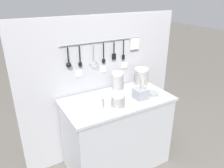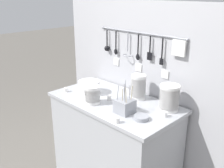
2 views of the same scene
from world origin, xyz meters
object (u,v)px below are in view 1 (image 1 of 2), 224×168
(steel_mixing_bowl, at_px, (153,93))
(cup_beside_plates, at_px, (150,86))
(bowl_stack_wide_centre, at_px, (141,77))
(cup_centre, at_px, (82,117))
(cup_back_right, at_px, (115,99))
(bowl_stack_short_front, at_px, (118,101))
(bowl_stack_nested_right, at_px, (118,81))
(cutlery_caddy, at_px, (141,93))
(plate_stack, at_px, (93,102))
(cup_edge_near, at_px, (156,101))

(steel_mixing_bowl, bearing_deg, cup_beside_plates, 59.29)
(bowl_stack_wide_centre, height_order, cup_centre, bowl_stack_wide_centre)
(cup_back_right, bearing_deg, bowl_stack_short_front, -108.39)
(bowl_stack_nested_right, bearing_deg, cup_back_right, -127.72)
(cutlery_caddy, bearing_deg, bowl_stack_wide_centre, 52.57)
(bowl_stack_short_front, relative_size, bowl_stack_wide_centre, 0.73)
(steel_mixing_bowl, bearing_deg, bowl_stack_wide_centre, 80.01)
(plate_stack, height_order, cup_beside_plates, plate_stack)
(bowl_stack_wide_centre, bearing_deg, cup_beside_plates, -68.70)
(bowl_stack_short_front, height_order, steel_mixing_bowl, bowl_stack_short_front)
(bowl_stack_short_front, distance_m, cutlery_caddy, 0.33)
(cutlery_caddy, distance_m, cup_edge_near, 0.19)
(plate_stack, bearing_deg, cup_edge_near, -21.67)
(cutlery_caddy, relative_size, cup_edge_near, 6.23)
(bowl_stack_wide_centre, relative_size, cup_back_right, 5.13)
(bowl_stack_wide_centre, bearing_deg, bowl_stack_short_front, -146.96)
(cup_centre, bearing_deg, steel_mixing_bowl, 4.63)
(steel_mixing_bowl, xyz_separation_m, cutlery_caddy, (-0.17, -0.00, 0.04))
(bowl_stack_short_front, bearing_deg, cutlery_caddy, 11.10)
(cup_centre, relative_size, cup_beside_plates, 1.00)
(cutlery_caddy, height_order, cup_beside_plates, cutlery_caddy)
(bowl_stack_nested_right, xyz_separation_m, cup_centre, (-0.60, -0.37, -0.09))
(bowl_stack_short_front, height_order, bowl_stack_wide_centre, bowl_stack_wide_centre)
(steel_mixing_bowl, distance_m, cutlery_caddy, 0.18)
(bowl_stack_nested_right, bearing_deg, cup_beside_plates, -18.91)
(bowl_stack_nested_right, distance_m, bowl_stack_wide_centre, 0.33)
(bowl_stack_short_front, bearing_deg, bowl_stack_wide_centre, 33.04)
(cup_back_right, bearing_deg, bowl_stack_wide_centre, 22.01)
(steel_mixing_bowl, bearing_deg, plate_stack, 174.02)
(cup_centre, bearing_deg, cup_back_right, 20.17)
(steel_mixing_bowl, height_order, cup_beside_plates, cup_beside_plates)
(bowl_stack_nested_right, height_order, cup_centre, bowl_stack_nested_right)
(bowl_stack_short_front, distance_m, cup_edge_near, 0.42)
(bowl_stack_nested_right, relative_size, cup_beside_plates, 5.31)
(plate_stack, xyz_separation_m, cup_beside_plates, (0.80, 0.09, -0.04))
(bowl_stack_short_front, xyz_separation_m, plate_stack, (-0.21, 0.14, -0.02))
(steel_mixing_bowl, distance_m, cup_beside_plates, 0.19)
(cup_edge_near, bearing_deg, cup_back_right, 143.52)
(cutlery_caddy, bearing_deg, cup_edge_near, -64.62)
(bowl_stack_nested_right, xyz_separation_m, cutlery_caddy, (0.11, -0.30, -0.05))
(cutlery_caddy, xyz_separation_m, cup_edge_near, (0.08, -0.17, -0.04))
(bowl_stack_nested_right, height_order, cup_back_right, bowl_stack_nested_right)
(plate_stack, bearing_deg, cutlery_caddy, -8.10)
(bowl_stack_short_front, distance_m, cup_centre, 0.39)
(bowl_stack_short_front, bearing_deg, cup_edge_near, -14.49)
(cup_back_right, bearing_deg, steel_mixing_bowl, -11.48)
(bowl_stack_short_front, height_order, cup_edge_near, bowl_stack_short_front)
(cup_back_right, bearing_deg, cup_edge_near, -36.48)
(plate_stack, height_order, steel_mixing_bowl, plate_stack)
(cup_centre, relative_size, cup_back_right, 1.00)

